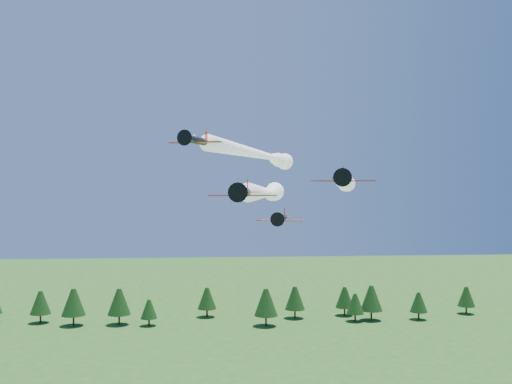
{
  "coord_description": "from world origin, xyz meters",
  "views": [
    {
      "loc": [
        -7.27,
        -78.49,
        42.43
      ],
      "look_at": [
        -0.57,
        0.0,
        42.62
      ],
      "focal_mm": 40.0,
      "sensor_mm": 36.0,
      "label": 1
    }
  ],
  "objects": [
    {
      "name": "plane_lead",
      "position": [
        2.83,
        18.71,
        42.54
      ],
      "size": [
        15.33,
        50.32,
        3.7
      ],
      "rotation": [
        0.0,
        0.0,
        -0.21
      ],
      "color": "black",
      "rests_on": "ground"
    },
    {
      "name": "plane_left",
      "position": [
        2.92,
        30.58,
        49.88
      ],
      "size": [
        24.96,
        53.06,
        3.7
      ],
      "rotation": [
        0.0,
        0.0,
        -0.39
      ],
      "color": "black",
      "rests_on": "ground"
    },
    {
      "name": "plane_right",
      "position": [
        19.12,
        29.23,
        44.44
      ],
      "size": [
        20.17,
        61.52,
        3.7
      ],
      "rotation": [
        0.0,
        0.0,
        -0.25
      ],
      "color": "black",
      "rests_on": "ground"
    },
    {
      "name": "plane_slot",
      "position": [
        3.7,
        5.81,
        38.71
      ],
      "size": [
        7.39,
        8.18,
        2.59
      ],
      "rotation": [
        0.0,
        0.0,
        -0.27
      ],
      "color": "black",
      "rests_on": "ground"
    },
    {
      "name": "treeline",
      "position": [
        -6.98,
        110.51,
        6.82
      ],
      "size": [
        172.62,
        21.93,
        11.88
      ],
      "color": "#382314",
      "rests_on": "ground"
    }
  ]
}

